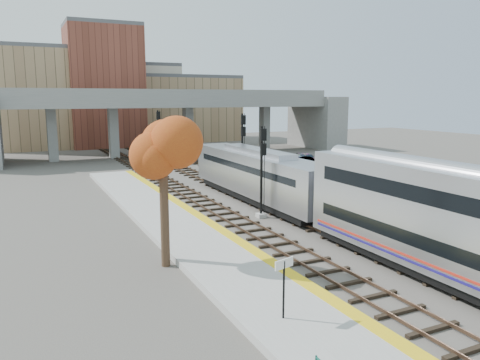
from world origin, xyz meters
name	(u,v)px	position (x,y,z in m)	size (l,w,h in m)	color
ground	(331,241)	(0.00, 0.00, 0.00)	(160.00, 160.00, 0.00)	#47423D
platform	(218,256)	(-7.25, 0.00, 0.17)	(4.50, 60.00, 0.35)	#9E9E99
yellow_strip	(250,248)	(-5.35, 0.00, 0.35)	(0.70, 60.00, 0.01)	yellow
tracks	(250,198)	(0.93, 12.50, 0.08)	(10.70, 95.00, 0.25)	black
overpass	(174,115)	(4.92, 45.00, 5.81)	(54.00, 12.00, 9.50)	slate
buildings_far	(119,100)	(1.26, 66.57, 7.88)	(43.00, 21.00, 20.60)	#A2845E
parking_lot	(287,165)	(14.00, 28.00, 0.02)	(14.00, 18.00, 0.04)	black
locomotive	(257,174)	(1.00, 11.26, 2.28)	(3.02, 19.05, 4.10)	#A8AAB2
signal_mast_near	(262,175)	(-1.10, 6.62, 3.07)	(0.60, 0.64, 6.42)	#9E9E99
signal_mast_mid	(243,151)	(3.00, 18.13, 3.40)	(0.60, 0.64, 6.90)	#9E9E99
signal_mast_far	(159,140)	(-1.10, 32.45, 3.40)	(0.60, 0.64, 6.91)	#9E9E99
station_sign	(284,276)	(-7.92, -7.80, 1.98)	(0.88, 0.29, 2.27)	black
tree	(163,144)	(-9.98, 0.25, 6.14)	(3.60, 3.60, 8.28)	#382619
car_a	(287,163)	(12.72, 25.85, 0.64)	(1.42, 3.52, 1.20)	#99999E
car_b	(308,162)	(15.85, 26.16, 0.62)	(1.22, 3.50, 1.15)	#99999E
car_c	(308,158)	(17.74, 29.02, 0.59)	(1.54, 3.79, 1.10)	#99999E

